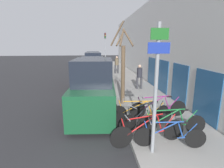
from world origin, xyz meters
TOP-DOWN VIEW (x-y plane):
  - ground_plane at (0.00, 11.20)m, footprint 80.00×80.00m
  - sidewalk_curb at (2.60, 14.00)m, footprint 3.20×32.00m
  - building_facade at (4.35, 13.92)m, footprint 0.23×32.00m
  - signpost at (1.50, 2.78)m, footprint 0.56×0.12m
  - bicycle_0 at (2.07, 2.96)m, footprint 2.08×0.49m
  - bicycle_1 at (1.51, 3.19)m, footprint 2.41×0.55m
  - bicycle_2 at (2.44, 3.67)m, footprint 2.36×0.44m
  - bicycle_3 at (1.74, 4.22)m, footprint 2.15×1.12m
  - bicycle_4 at (1.66, 4.74)m, footprint 2.32×0.59m
  - bicycle_5 at (2.54, 5.16)m, footprint 2.43×0.44m
  - parked_car_0 at (-0.14, 5.98)m, footprint 2.18×4.34m
  - parked_car_1 at (-0.27, 11.65)m, footprint 2.15×4.29m
  - parked_car_2 at (-0.23, 17.08)m, footprint 2.03×4.23m
  - parked_car_3 at (-0.24, 22.05)m, footprint 2.12×4.25m
  - pedestrian_near at (2.95, 9.96)m, footprint 0.44×0.37m
  - pedestrian_far at (2.25, 16.73)m, footprint 0.47×0.40m
  - street_tree at (1.31, 7.02)m, footprint 0.92×1.61m
  - traffic_light at (1.28, 20.59)m, footprint 0.20×0.30m

SIDE VIEW (x-z plane):
  - ground_plane at x=0.00m, z-range 0.00..0.00m
  - sidewalk_curb at x=2.60m, z-range 0.00..0.15m
  - bicycle_0 at x=2.07m, z-range 0.09..0.93m
  - bicycle_4 at x=1.66m, z-range 0.09..0.98m
  - bicycle_2 at x=2.44m, z-range 0.08..1.01m
  - bicycle_5 at x=2.54m, z-range 0.08..1.01m
  - bicycle_1 at x=1.51m, z-range 0.08..1.03m
  - bicycle_3 at x=1.74m, z-range 0.07..1.05m
  - parked_car_1 at x=-0.27m, z-range -0.10..2.13m
  - parked_car_3 at x=-0.24m, z-range -0.10..2.14m
  - parked_car_2 at x=-0.23m, z-range -0.12..2.22m
  - pedestrian_near at x=2.95m, z-range 0.28..1.95m
  - parked_car_0 at x=-0.14m, z-range -0.13..2.42m
  - pedestrian_far at x=2.25m, z-range 0.29..2.10m
  - street_tree at x=1.31m, z-range -0.03..4.08m
  - signpost at x=1.50m, z-range 0.33..3.86m
  - traffic_light at x=1.28m, z-range 0.78..5.28m
  - building_facade at x=4.35m, z-range -0.02..6.48m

